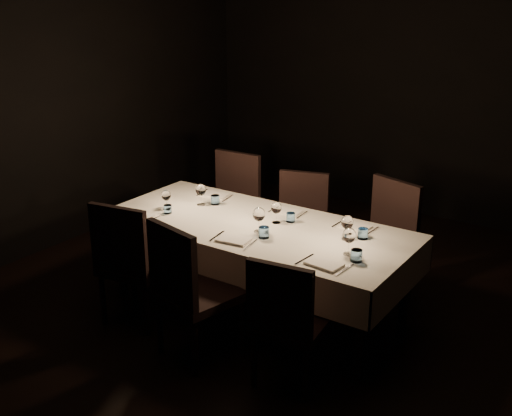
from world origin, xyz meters
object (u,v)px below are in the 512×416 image
Objects in this scene: chair_near_left at (131,259)px; chair_far_left at (231,202)px; chair_near_right at (286,317)px; chair_far_right at (384,236)px; dining_table at (256,233)px; chair_near_center at (189,286)px; chair_far_center at (300,220)px.

chair_near_left is 1.52m from chair_far_left.
chair_far_right is (0.00, 1.57, 0.04)m from chair_near_right.
dining_table is at bearing -52.53° from chair_near_right.
chair_far_left is at bearing -50.10° from chair_near_center.
chair_near_center is 1.02× the size of chair_far_right.
chair_far_left is 1.59m from chair_far_right.
chair_far_center is at bearing -164.03° from chair_far_right.
chair_near_center is 1.84m from chair_far_left.
chair_near_center is (0.01, -0.86, -0.11)m from dining_table.
chair_far_center is 0.83m from chair_far_right.
chair_far_center is at bearing -69.72° from chair_near_right.
chair_near_center is at bearing -96.95° from chair_far_right.
chair_near_center is 1.11× the size of chair_near_right.
chair_near_center is at bearing -104.20° from chair_far_center.
chair_near_left is 0.71m from chair_near_center.
chair_far_right reaches higher than chair_near_left.
dining_table is 1.01m from chair_near_left.
chair_near_left is at bearing -133.16° from dining_table.
chair_near_right is 2.22m from chair_far_left.
chair_near_left is at bearing -8.89° from chair_near_right.
chair_far_right is (0.76, 0.80, -0.12)m from dining_table.
chair_near_center is at bearing 160.01° from chair_near_left.
chair_far_left is at bearing 166.20° from chair_far_center.
chair_far_center is at bearing 94.34° from dining_table.
chair_far_right reaches higher than chair_near_right.
chair_far_left is (-0.83, 1.64, -0.01)m from chair_near_center.
chair_near_right is 0.99× the size of chair_far_center.
chair_far_center reaches higher than dining_table.
chair_near_center is 0.76m from chair_near_right.
chair_near_left is (-0.68, -0.73, -0.13)m from dining_table.
chair_far_right is at bearing -142.83° from chair_near_left.
chair_far_left is (-0.14, 1.51, 0.00)m from chair_near_left.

